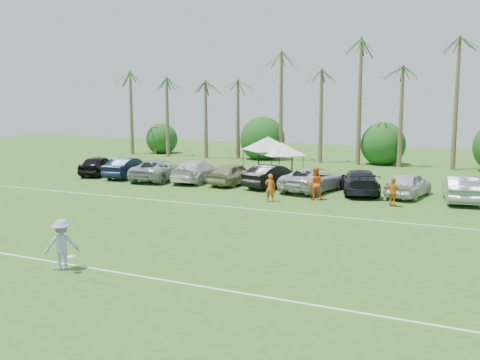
% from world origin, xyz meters
% --- Properties ---
extents(field_lines, '(80.00, 12.10, 0.01)m').
position_xyz_m(field_lines, '(0.00, 8.00, 0.01)').
color(field_lines, white).
rests_on(field_lines, ground).
extents(palm_tree_0, '(2.40, 2.40, 8.90)m').
position_xyz_m(palm_tree_0, '(-22.00, 38.00, 7.48)').
color(palm_tree_0, brown).
rests_on(palm_tree_0, ground).
extents(palm_tree_1, '(2.40, 2.40, 9.90)m').
position_xyz_m(palm_tree_1, '(-17.00, 38.00, 8.35)').
color(palm_tree_1, brown).
rests_on(palm_tree_1, ground).
extents(palm_tree_2, '(2.40, 2.40, 10.90)m').
position_xyz_m(palm_tree_2, '(-12.00, 38.00, 9.21)').
color(palm_tree_2, brown).
rests_on(palm_tree_2, ground).
extents(palm_tree_3, '(2.40, 2.40, 11.90)m').
position_xyz_m(palm_tree_3, '(-8.00, 38.00, 10.06)').
color(palm_tree_3, brown).
rests_on(palm_tree_3, ground).
extents(palm_tree_4, '(2.40, 2.40, 8.90)m').
position_xyz_m(palm_tree_4, '(-4.00, 38.00, 7.48)').
color(palm_tree_4, brown).
rests_on(palm_tree_4, ground).
extents(palm_tree_5, '(2.40, 2.40, 9.90)m').
position_xyz_m(palm_tree_5, '(0.00, 38.00, 8.35)').
color(palm_tree_5, brown).
rests_on(palm_tree_5, ground).
extents(palm_tree_6, '(2.40, 2.40, 10.90)m').
position_xyz_m(palm_tree_6, '(4.00, 38.00, 9.21)').
color(palm_tree_6, brown).
rests_on(palm_tree_6, ground).
extents(palm_tree_7, '(2.40, 2.40, 11.90)m').
position_xyz_m(palm_tree_7, '(8.00, 38.00, 10.06)').
color(palm_tree_7, brown).
rests_on(palm_tree_7, ground).
extents(palm_tree_8, '(2.40, 2.40, 8.90)m').
position_xyz_m(palm_tree_8, '(13.00, 38.00, 7.48)').
color(palm_tree_8, brown).
rests_on(palm_tree_8, ground).
extents(bush_tree_0, '(4.00, 4.00, 4.00)m').
position_xyz_m(bush_tree_0, '(-19.00, 39.00, 1.80)').
color(bush_tree_0, brown).
rests_on(bush_tree_0, ground).
extents(bush_tree_1, '(4.00, 4.00, 4.00)m').
position_xyz_m(bush_tree_1, '(-6.00, 39.00, 1.80)').
color(bush_tree_1, brown).
rests_on(bush_tree_1, ground).
extents(bush_tree_2, '(4.00, 4.00, 4.00)m').
position_xyz_m(bush_tree_2, '(6.00, 39.00, 1.80)').
color(bush_tree_2, brown).
rests_on(bush_tree_2, ground).
extents(sideline_player_a, '(0.68, 0.53, 1.65)m').
position_xyz_m(sideline_player_a, '(3.60, 16.51, 0.82)').
color(sideline_player_a, '#CF5317').
rests_on(sideline_player_a, ground).
extents(sideline_player_b, '(1.18, 1.08, 1.97)m').
position_xyz_m(sideline_player_b, '(5.78, 18.21, 0.99)').
color(sideline_player_b, orange).
rests_on(sideline_player_b, ground).
extents(sideline_player_c, '(1.03, 0.72, 1.62)m').
position_xyz_m(sideline_player_c, '(10.37, 17.99, 0.81)').
color(sideline_player_c, orange).
rests_on(sideline_player_c, ground).
extents(canopy_tent_left, '(4.52, 4.52, 3.66)m').
position_xyz_m(canopy_tent_left, '(-0.51, 26.23, 3.14)').
color(canopy_tent_left, black).
rests_on(canopy_tent_left, ground).
extents(canopy_tent_right, '(4.01, 4.01, 3.25)m').
position_xyz_m(canopy_tent_right, '(0.86, 25.51, 2.78)').
color(canopy_tent_right, black).
rests_on(canopy_tent_right, ground).
extents(frisbee_player, '(1.36, 1.25, 1.77)m').
position_xyz_m(frisbee_player, '(1.88, 1.49, 0.89)').
color(frisbee_player, '#9F96D6').
rests_on(frisbee_player, ground).
extents(parked_car_0, '(3.10, 4.94, 1.57)m').
position_xyz_m(parked_car_0, '(-13.08, 21.30, 0.78)').
color(parked_car_0, black).
rests_on(parked_car_0, ground).
extents(parked_car_1, '(2.06, 4.88, 1.57)m').
position_xyz_m(parked_car_1, '(-10.11, 21.16, 0.78)').
color(parked_car_1, black).
rests_on(parked_car_1, ground).
extents(parked_car_2, '(3.22, 5.90, 1.57)m').
position_xyz_m(parked_car_2, '(-7.13, 21.06, 0.78)').
color(parked_car_2, '#989DA2').
rests_on(parked_car_2, ground).
extents(parked_car_3, '(2.30, 5.44, 1.57)m').
position_xyz_m(parked_car_3, '(-4.16, 21.59, 0.78)').
color(parked_car_3, silver).
rests_on(parked_car_3, ground).
extents(parked_car_4, '(2.45, 4.80, 1.57)m').
position_xyz_m(parked_car_4, '(-1.19, 21.43, 0.78)').
color(parked_car_4, gray).
rests_on(parked_car_4, ground).
extents(parked_car_5, '(2.93, 5.03, 1.57)m').
position_xyz_m(parked_car_5, '(1.78, 21.48, 0.78)').
color(parked_car_5, black).
rests_on(parked_car_5, ground).
extents(parked_car_6, '(3.54, 6.00, 1.57)m').
position_xyz_m(parked_car_6, '(4.76, 21.19, 0.78)').
color(parked_car_6, '#B9BAC3').
rests_on(parked_car_6, ground).
extents(parked_car_7, '(3.75, 5.81, 1.57)m').
position_xyz_m(parked_car_7, '(7.73, 21.45, 0.78)').
color(parked_car_7, black).
rests_on(parked_car_7, ground).
extents(parked_car_8, '(2.59, 4.84, 1.57)m').
position_xyz_m(parked_car_8, '(10.70, 21.58, 0.78)').
color(parked_car_8, silver).
rests_on(parked_car_8, ground).
extents(parked_car_9, '(2.36, 4.95, 1.57)m').
position_xyz_m(parked_car_9, '(13.67, 21.14, 0.78)').
color(parked_car_9, gray).
rests_on(parked_car_9, ground).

